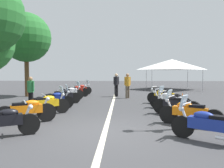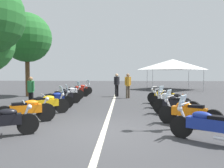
{
  "view_description": "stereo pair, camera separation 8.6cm",
  "coord_description": "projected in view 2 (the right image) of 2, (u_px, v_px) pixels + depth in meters",
  "views": [
    {
      "loc": [
        -6.72,
        -0.5,
        1.82
      ],
      "look_at": [
        5.22,
        0.0,
        1.19
      ],
      "focal_mm": 35.57,
      "sensor_mm": 36.0,
      "label": 1
    },
    {
      "loc": [
        -6.72,
        -0.58,
        1.82
      ],
      "look_at": [
        5.22,
        0.0,
        1.19
      ],
      "focal_mm": 35.57,
      "sensor_mm": 36.0,
      "label": 2
    }
  ],
  "objects": [
    {
      "name": "bystander_2",
      "position": [
        31.0,
        89.0,
        11.5
      ],
      "size": [
        0.32,
        0.47,
        1.59
      ],
      "rotation": [
        0.0,
        0.0,
        5.76
      ],
      "color": "black",
      "rests_on": "ground_plane"
    },
    {
      "name": "traffic_cone_1",
      "position": [
        183.0,
        98.0,
        13.09
      ],
      "size": [
        0.36,
        0.36,
        0.61
      ],
      "color": "orange",
      "rests_on": "ground_plane"
    },
    {
      "name": "roadside_tree_2",
      "position": [
        27.0,
        38.0,
        16.51
      ],
      "size": [
        3.65,
        3.65,
        6.24
      ],
      "color": "brown",
      "rests_on": "ground_plane"
    },
    {
      "name": "motorcycle_left_row_7",
      "position": [
        81.0,
        89.0,
        18.0
      ],
      "size": [
        1.27,
        1.78,
        1.2
      ],
      "rotation": [
        0.0,
        0.0,
        -0.97
      ],
      "color": "black",
      "rests_on": "ground_plane"
    },
    {
      "name": "bystander_1",
      "position": [
        128.0,
        84.0,
        15.5
      ],
      "size": [
        0.35,
        0.45,
        1.74
      ],
      "rotation": [
        0.0,
        0.0,
        3.76
      ],
      "color": "brown",
      "rests_on": "ground_plane"
    },
    {
      "name": "event_tent",
      "position": [
        173.0,
        64.0,
        23.42
      ],
      "size": [
        5.33,
        5.33,
        3.2
      ],
      "color": "white",
      "rests_on": "ground_plane"
    },
    {
      "name": "motorcycle_left_row_4",
      "position": [
        63.0,
        96.0,
        12.72
      ],
      "size": [
        1.17,
        1.88,
        1.0
      ],
      "rotation": [
        0.0,
        0.0,
        -1.05
      ],
      "color": "black",
      "rests_on": "ground_plane"
    },
    {
      "name": "motorcycle_right_row_1",
      "position": [
        188.0,
        112.0,
        7.49
      ],
      "size": [
        1.22,
        1.91,
        1.21
      ],
      "rotation": [
        0.0,
        0.0,
        1.03
      ],
      "color": "black",
      "rests_on": "ground_plane"
    },
    {
      "name": "motorcycle_right_row_0",
      "position": [
        208.0,
        125.0,
        5.72
      ],
      "size": [
        1.33,
        1.77,
        1.2
      ],
      "rotation": [
        0.0,
        0.0,
        0.95
      ],
      "color": "black",
      "rests_on": "ground_plane"
    },
    {
      "name": "motorcycle_left_row_3",
      "position": [
        54.0,
        99.0,
        11.08
      ],
      "size": [
        0.96,
        1.89,
        1.2
      ],
      "rotation": [
        0.0,
        0.0,
        -1.18
      ],
      "color": "black",
      "rests_on": "ground_plane"
    },
    {
      "name": "bystander_0",
      "position": [
        117.0,
        83.0,
        16.57
      ],
      "size": [
        0.39,
        0.41,
        1.73
      ],
      "rotation": [
        0.0,
        0.0,
        3.9
      ],
      "color": "black",
      "rests_on": "ground_plane"
    },
    {
      "name": "ground_plane",
      "position": [
        104.0,
        131.0,
        6.83
      ],
      "size": [
        80.0,
        80.0,
        0.0
      ],
      "primitive_type": "plane",
      "color": "#38383A"
    },
    {
      "name": "motorcycle_right_row_3",
      "position": [
        169.0,
        100.0,
        10.87
      ],
      "size": [
        1.33,
        1.85,
        0.99
      ],
      "rotation": [
        0.0,
        0.0,
        0.97
      ],
      "color": "black",
      "rests_on": "ground_plane"
    },
    {
      "name": "motorcycle_left_row_0",
      "position": [
        1.0,
        121.0,
        6.19
      ],
      "size": [
        1.12,
        1.87,
        0.99
      ],
      "rotation": [
        0.0,
        0.0,
        -1.08
      ],
      "color": "black",
      "rests_on": "ground_plane"
    },
    {
      "name": "lane_centre_stripe",
      "position": [
        113.0,
        104.0,
        12.71
      ],
      "size": [
        27.09,
        0.16,
        0.01
      ],
      "primitive_type": "cube",
      "color": "beige",
      "rests_on": "ground_plane"
    },
    {
      "name": "motorcycle_left_row_1",
      "position": [
        26.0,
        110.0,
        7.88
      ],
      "size": [
        1.21,
        1.84,
        1.02
      ],
      "rotation": [
        0.0,
        0.0,
        -1.02
      ],
      "color": "black",
      "rests_on": "ground_plane"
    },
    {
      "name": "motorcycle_right_row_2",
      "position": [
        175.0,
        104.0,
        9.27
      ],
      "size": [
        1.35,
        1.76,
        1.23
      ],
      "rotation": [
        0.0,
        0.0,
        0.94
      ],
      "color": "black",
      "rests_on": "ground_plane"
    },
    {
      "name": "motorcycle_left_row_2",
      "position": [
        45.0,
        104.0,
        9.52
      ],
      "size": [
        1.35,
        1.9,
        1.21
      ],
      "rotation": [
        0.0,
        0.0,
        -0.97
      ],
      "color": "black",
      "rests_on": "ground_plane"
    },
    {
      "name": "motorcycle_left_row_6",
      "position": [
        76.0,
        91.0,
        16.31
      ],
      "size": [
        1.09,
        1.96,
        1.0
      ],
      "rotation": [
        0.0,
        0.0,
        -1.12
      ],
      "color": "black",
      "rests_on": "ground_plane"
    },
    {
      "name": "motorcycle_right_row_4",
      "position": [
        164.0,
        96.0,
        12.56
      ],
      "size": [
        1.32,
        1.81,
        1.0
      ],
      "rotation": [
        0.0,
        0.0,
        0.96
      ],
      "color": "black",
      "rests_on": "ground_plane"
    },
    {
      "name": "motorcycle_left_row_5",
      "position": [
        70.0,
        93.0,
        14.46
      ],
      "size": [
        1.28,
        1.75,
        1.22
      ],
      "rotation": [
        0.0,
        0.0,
        -0.96
      ],
      "color": "black",
      "rests_on": "ground_plane"
    }
  ]
}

